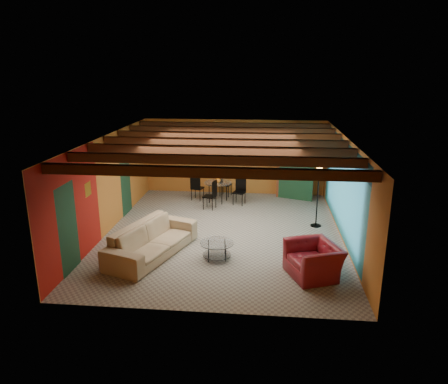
# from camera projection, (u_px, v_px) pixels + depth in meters

# --- Properties ---
(room) EXTENTS (6.52, 8.01, 2.71)m
(room) POSITION_uv_depth(u_px,v_px,m) (224.00, 150.00, 11.31)
(room) COLOR gray
(room) RESTS_ON ground
(sofa) EXTENTS (1.90, 2.92, 0.79)m
(sofa) POSITION_uv_depth(u_px,v_px,m) (152.00, 240.00, 10.41)
(sofa) COLOR #9D8565
(sofa) RESTS_ON ground
(armchair) EXTENTS (1.36, 1.44, 0.75)m
(armchair) POSITION_uv_depth(u_px,v_px,m) (313.00, 260.00, 9.37)
(armchair) COLOR maroon
(armchair) RESTS_ON ground
(coffee_table) EXTENTS (0.92, 0.92, 0.42)m
(coffee_table) POSITION_uv_depth(u_px,v_px,m) (217.00, 250.00, 10.27)
(coffee_table) COLOR silver
(coffee_table) RESTS_ON ground
(dining_table) EXTENTS (2.29, 2.29, 0.97)m
(dining_table) POSITION_uv_depth(u_px,v_px,m) (218.00, 188.00, 14.49)
(dining_table) COLOR white
(dining_table) RESTS_ON ground
(armoire) EXTENTS (1.31, 0.95, 2.08)m
(armoire) POSITION_uv_depth(u_px,v_px,m) (296.00, 169.00, 14.90)
(armoire) COLOR brown
(armoire) RESTS_ON ground
(floor_lamp) EXTENTS (0.43, 0.43, 1.89)m
(floor_lamp) POSITION_uv_depth(u_px,v_px,m) (318.00, 195.00, 12.14)
(floor_lamp) COLOR black
(floor_lamp) RESTS_ON ground
(ceiling_fan) EXTENTS (1.50, 1.50, 0.44)m
(ceiling_fan) POSITION_uv_depth(u_px,v_px,m) (223.00, 151.00, 11.20)
(ceiling_fan) COLOR #472614
(ceiling_fan) RESTS_ON ceiling
(painting) EXTENTS (1.05, 0.03, 0.65)m
(painting) POSITION_uv_depth(u_px,v_px,m) (210.00, 149.00, 15.27)
(painting) COLOR black
(painting) RESTS_ON wall_back
(potted_plant) EXTENTS (0.48, 0.44, 0.46)m
(potted_plant) POSITION_uv_depth(u_px,v_px,m) (297.00, 133.00, 14.54)
(potted_plant) COLOR #26661E
(potted_plant) RESTS_ON armoire
(vase) EXTENTS (0.22, 0.22, 0.19)m
(vase) POSITION_uv_depth(u_px,v_px,m) (218.00, 172.00, 14.32)
(vase) COLOR orange
(vase) RESTS_ON dining_table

